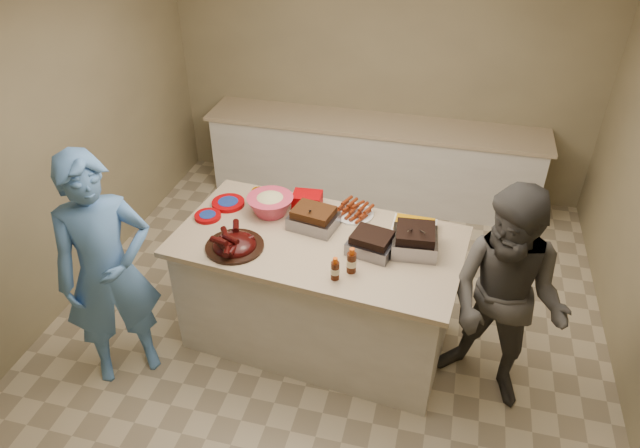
% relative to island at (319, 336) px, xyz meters
% --- Properties ---
extents(room, '(4.50, 5.00, 2.70)m').
position_rel_island_xyz_m(room, '(0.03, 0.07, 0.00)').
color(room, '#948662').
rests_on(room, ground).
extents(back_counter, '(3.60, 0.64, 0.90)m').
position_rel_island_xyz_m(back_counter, '(0.03, 2.27, 0.45)').
color(back_counter, silver).
rests_on(back_counter, ground).
extents(island, '(2.17, 1.29, 0.98)m').
position_rel_island_xyz_m(island, '(0.00, 0.00, 0.00)').
color(island, silver).
rests_on(island, ground).
extents(rib_platter, '(0.49, 0.49, 0.17)m').
position_rel_island_xyz_m(rib_platter, '(-0.55, -0.24, 0.98)').
color(rib_platter, '#380807').
rests_on(rib_platter, island).
extents(pulled_pork_tray, '(0.38, 0.32, 0.10)m').
position_rel_island_xyz_m(pulled_pork_tray, '(-0.07, 0.14, 0.98)').
color(pulled_pork_tray, '#47230F').
rests_on(pulled_pork_tray, island).
extents(brisket_tray, '(0.35, 0.32, 0.09)m').
position_rel_island_xyz_m(brisket_tray, '(0.40, -0.05, 0.98)').
color(brisket_tray, black).
rests_on(brisket_tray, island).
extents(roasting_pan, '(0.33, 0.33, 0.12)m').
position_rel_island_xyz_m(roasting_pan, '(0.68, 0.04, 0.98)').
color(roasting_pan, gray).
rests_on(roasting_pan, island).
extents(coleslaw_bowl, '(0.39, 0.39, 0.25)m').
position_rel_island_xyz_m(coleslaw_bowl, '(-0.44, 0.24, 0.98)').
color(coleslaw_bowl, '#C8344E').
rests_on(coleslaw_bowl, island).
extents(sausage_plate, '(0.40, 0.40, 0.05)m').
position_rel_island_xyz_m(sausage_plate, '(0.19, 0.38, 0.98)').
color(sausage_plate, silver).
rests_on(sausage_plate, island).
extents(mac_cheese_dish, '(0.32, 0.24, 0.08)m').
position_rel_island_xyz_m(mac_cheese_dish, '(0.66, 0.26, 0.98)').
color(mac_cheese_dish, '#D39208').
rests_on(mac_cheese_dish, island).
extents(bbq_bottle_a, '(0.06, 0.06, 0.17)m').
position_rel_island_xyz_m(bbq_bottle_a, '(0.22, -0.40, 0.98)').
color(bbq_bottle_a, '#3A1507').
rests_on(bbq_bottle_a, island).
extents(bbq_bottle_b, '(0.07, 0.07, 0.19)m').
position_rel_island_xyz_m(bbq_bottle_b, '(0.30, -0.30, 0.98)').
color(bbq_bottle_b, '#3A1507').
rests_on(bbq_bottle_b, island).
extents(mustard_bottle, '(0.05, 0.05, 0.12)m').
position_rel_island_xyz_m(mustard_bottle, '(-0.12, 0.07, 0.98)').
color(mustard_bottle, '#EEB30A').
rests_on(mustard_bottle, island).
extents(sauce_bowl, '(0.13, 0.05, 0.13)m').
position_rel_island_xyz_m(sauce_bowl, '(-0.05, 0.20, 0.98)').
color(sauce_bowl, silver).
rests_on(sauce_bowl, island).
extents(plate_stack_large, '(0.28, 0.28, 0.03)m').
position_rel_island_xyz_m(plate_stack_large, '(-0.80, 0.28, 0.98)').
color(plate_stack_large, '#960105').
rests_on(plate_stack_large, island).
extents(plate_stack_small, '(0.22, 0.22, 0.03)m').
position_rel_island_xyz_m(plate_stack_small, '(-0.89, 0.07, 0.98)').
color(plate_stack_small, '#960105').
rests_on(plate_stack_small, island).
extents(plastic_cup, '(0.12, 0.11, 0.11)m').
position_rel_island_xyz_m(plastic_cup, '(-0.59, 0.40, 0.98)').
color(plastic_cup, '#A05E08').
rests_on(plastic_cup, island).
extents(basket_stack, '(0.24, 0.18, 0.11)m').
position_rel_island_xyz_m(basket_stack, '(-0.19, 0.41, 0.98)').
color(basket_stack, '#960105').
rests_on(basket_stack, island).
extents(guest_blue, '(1.67, 1.84, 0.44)m').
position_rel_island_xyz_m(guest_blue, '(-1.33, -0.65, 0.00)').
color(guest_blue, '#5387CC').
rests_on(guest_blue, ground).
extents(guest_gray, '(1.46, 1.89, 0.64)m').
position_rel_island_xyz_m(guest_gray, '(1.33, -0.22, 0.00)').
color(guest_gray, '#4D4A45').
rests_on(guest_gray, ground).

